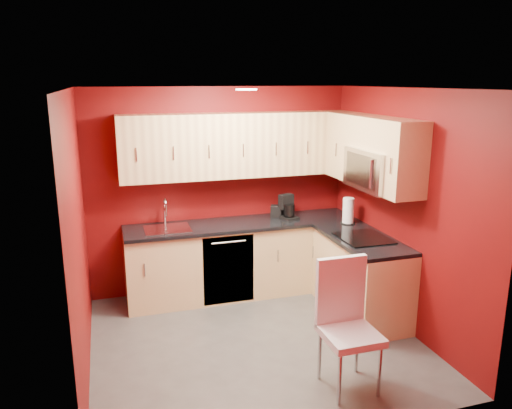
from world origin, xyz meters
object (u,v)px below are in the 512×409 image
sink (167,226)px  napkin_holder (276,211)px  dining_chair (350,328)px  coffee_maker (289,207)px  paper_towel (348,211)px  microwave (377,169)px

sink → napkin_holder: (1.37, 0.10, 0.04)m
napkin_holder → dining_chair: bearing=-93.4°
napkin_holder → sink: bearing=-175.8°
sink → dining_chair: (1.23, -2.18, -0.39)m
coffee_maker → paper_towel: paper_towel is taller
sink → dining_chair: bearing=-60.5°
napkin_holder → paper_towel: 0.90m
paper_towel → microwave: bearing=-89.5°
microwave → paper_towel: bearing=90.5°
paper_towel → coffee_maker: bearing=146.5°
microwave → napkin_holder: size_ratio=5.30×
microwave → coffee_maker: 1.30m
sink → dining_chair: sink is taller
sink → coffee_maker: 1.49m
napkin_holder → paper_towel: bearing=-36.0°
coffee_maker → napkin_holder: (-0.12, 0.13, -0.08)m
dining_chair → napkin_holder: bearing=86.4°
microwave → coffee_maker: microwave is taller
napkin_holder → paper_towel: paper_towel is taller
sink → napkin_holder: bearing=4.2°
napkin_holder → paper_towel: size_ratio=0.46×
coffee_maker → dining_chair: (-0.26, -2.15, -0.50)m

